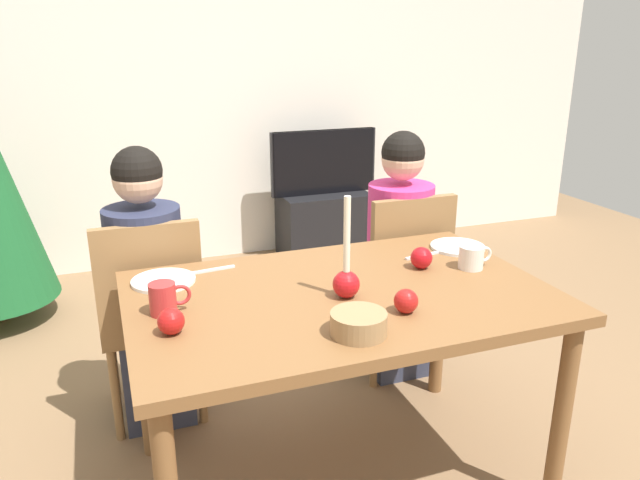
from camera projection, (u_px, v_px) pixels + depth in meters
ground_plane at (339, 476)px, 2.26m from camera, size 7.68×7.68×0.00m
back_wall at (199, 77)px, 4.16m from camera, size 6.40×0.10×2.60m
dining_table at (340, 314)px, 2.04m from camera, size 1.40×0.90×0.75m
chair_left at (151, 310)px, 2.44m from camera, size 0.40×0.40×0.90m
chair_right at (401, 274)px, 2.82m from camera, size 0.40×0.40×0.90m
person_left_child at (149, 294)px, 2.45m from camera, size 0.30×0.30×1.17m
person_right_child at (398, 260)px, 2.83m from camera, size 0.30×0.30×1.17m
tv_stand at (324, 224)px, 4.49m from camera, size 0.64×0.40×0.48m
tv at (324, 162)px, 4.34m from camera, size 0.79×0.05×0.46m
candle_centerpiece at (347, 277)px, 1.96m from camera, size 0.09×0.09×0.34m
plate_left at (163, 281)px, 2.10m from camera, size 0.22×0.22×0.01m
plate_right at (458, 247)px, 2.43m from camera, size 0.22×0.22×0.01m
mug_left at (164, 298)px, 1.84m from camera, size 0.13×0.08×0.10m
mug_right at (472, 257)px, 2.21m from camera, size 0.13×0.09×0.09m
fork_left at (211, 270)px, 2.20m from camera, size 0.18×0.03×0.01m
fork_right at (425, 255)px, 2.35m from camera, size 0.18×0.04×0.01m
bowl_walnuts at (359, 324)px, 1.72m from camera, size 0.16×0.16×0.07m
apple_near_candle at (171, 321)px, 1.72m from camera, size 0.08×0.08×0.08m
apple_by_left_plate at (406, 301)px, 1.85m from camera, size 0.08×0.08×0.08m
apple_by_right_mug at (421, 258)px, 2.21m from camera, size 0.08×0.08×0.08m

